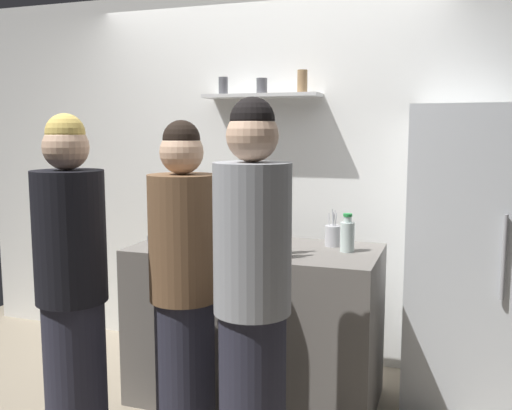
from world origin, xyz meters
name	(u,v)px	position (x,y,z in m)	size (l,w,h in m)	color
back_wall_assembly	(266,175)	(0.00, 1.25, 1.30)	(4.80, 0.32, 2.60)	white
refrigerator	(465,257)	(1.36, 0.85, 0.88)	(0.64, 0.69, 1.76)	silver
counter	(256,323)	(0.19, 0.49, 0.47)	(1.44, 0.73, 0.94)	#66605B
baking_pan	(181,238)	(-0.29, 0.47, 0.96)	(0.34, 0.24, 0.05)	gray
utensil_holder	(333,235)	(0.61, 0.66, 1.00)	(0.10, 0.10, 0.22)	#B2B2B7
wine_bottle_amber_glass	(278,236)	(0.40, 0.24, 1.06)	(0.08, 0.08, 0.33)	#472814
wine_bottle_dark_glass	(248,229)	(0.17, 0.40, 1.06)	(0.07, 0.07, 0.33)	black
wine_bottle_pale_glass	(284,235)	(0.40, 0.36, 1.04)	(0.07, 0.07, 0.30)	#B2BFB2
water_bottle_plastic	(347,235)	(0.72, 0.53, 1.03)	(0.08, 0.08, 0.22)	silver
person_grey_hoodie	(252,301)	(0.46, -0.35, 0.88)	(0.34, 0.34, 1.76)	#262633
person_blonde	(72,292)	(-0.45, -0.39, 0.84)	(0.34, 0.34, 1.70)	#262633
person_brown_jacket	(184,291)	(0.03, -0.16, 0.83)	(0.34, 0.34, 1.67)	#262633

